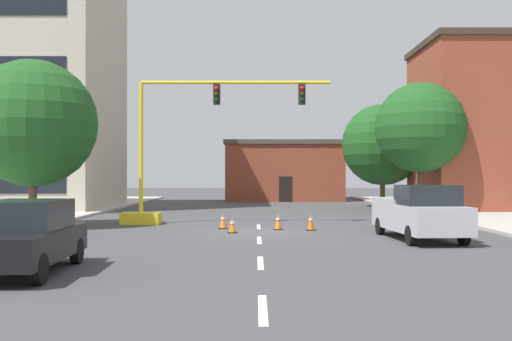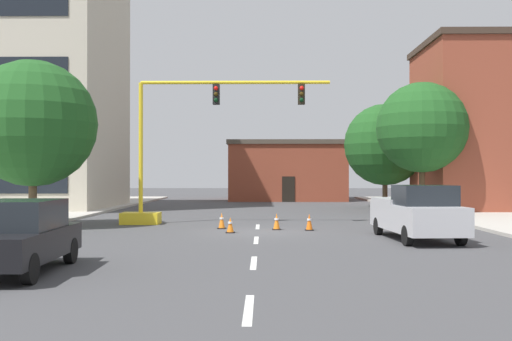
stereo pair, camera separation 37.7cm
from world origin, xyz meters
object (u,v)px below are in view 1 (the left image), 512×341
object	(u,v)px
traffic_signal_gantry	(168,176)
pickup_truck_silver	(418,213)
tree_left_near	(32,123)
traffic_cone_roadside_a	(310,222)
tree_right_mid	(419,128)
tree_right_far	(382,145)
traffic_cone_roadside_c	(231,225)
sedan_black_near_left	(24,236)
traffic_cone_roadside_b	(277,222)
traffic_cone_roadside_d	(222,221)

from	to	relation	value
traffic_signal_gantry	pickup_truck_silver	xyz separation A→B (m)	(10.06, -6.80, -1.32)
tree_left_near	traffic_cone_roadside_a	world-z (taller)	tree_left_near
pickup_truck_silver	tree_right_mid	bearing A→B (deg)	74.44
traffic_signal_gantry	tree_right_far	world-z (taller)	tree_right_far
tree_left_near	traffic_cone_roadside_c	world-z (taller)	tree_left_near
tree_right_far	sedan_black_near_left	world-z (taller)	tree_right_far
sedan_black_near_left	tree_right_far	bearing A→B (deg)	63.05
tree_right_far	traffic_cone_roadside_c	distance (m)	21.83
traffic_cone_roadside_a	tree_right_far	bearing A→B (deg)	69.07
tree_left_near	traffic_cone_roadside_c	xyz separation A→B (m)	(8.97, -2.43, -4.33)
tree_right_far	traffic_cone_roadside_b	world-z (taller)	tree_right_far
tree_right_far	traffic_cone_roadside_a	bearing A→B (deg)	-110.93
traffic_cone_roadside_c	tree_right_mid	bearing A→B (deg)	47.48
sedan_black_near_left	tree_right_mid	bearing A→B (deg)	54.64
traffic_cone_roadside_c	traffic_cone_roadside_d	xyz separation A→B (m)	(-0.48, 1.85, 0.03)
sedan_black_near_left	traffic_cone_roadside_b	bearing A→B (deg)	60.21
tree_right_far	traffic_cone_roadside_d	distance (m)	20.48
tree_left_near	pickup_truck_silver	size ratio (longest dim) A/B	1.35
traffic_cone_roadside_b	tree_left_near	bearing A→B (deg)	174.53
traffic_cone_roadside_b	traffic_cone_roadside_d	bearing A→B (deg)	169.06
pickup_truck_silver	traffic_cone_roadside_c	distance (m)	7.34
tree_right_far	tree_right_mid	xyz separation A→B (m)	(0.79, -7.05, 0.67)
traffic_signal_gantry	traffic_cone_roadside_b	xyz separation A→B (m)	(5.10, -2.89, -1.95)
traffic_cone_roadside_b	traffic_cone_roadside_d	size ratio (longest dim) A/B	1.01
traffic_signal_gantry	traffic_cone_roadside_d	world-z (taller)	traffic_signal_gantry
traffic_cone_roadside_c	traffic_signal_gantry	bearing A→B (deg)	126.77
sedan_black_near_left	traffic_cone_roadside_d	xyz separation A→B (m)	(4.07, 11.72, -0.54)
traffic_cone_roadside_a	traffic_cone_roadside_d	bearing A→B (deg)	168.80
tree_right_far	traffic_cone_roadside_c	xyz separation A→B (m)	(-10.08, -18.90, -4.19)
pickup_truck_silver	traffic_signal_gantry	bearing A→B (deg)	145.95
traffic_signal_gantry	tree_right_far	distance (m)	19.87
traffic_cone_roadside_a	traffic_cone_roadside_d	world-z (taller)	traffic_cone_roadside_a
tree_right_far	traffic_cone_roadside_c	world-z (taller)	tree_right_far
pickup_truck_silver	traffic_cone_roadside_c	bearing A→B (deg)	159.85
tree_left_near	pickup_truck_silver	world-z (taller)	tree_left_near
tree_left_near	sedan_black_near_left	world-z (taller)	tree_left_near
traffic_signal_gantry	traffic_cone_roadside_d	size ratio (longest dim) A/B	14.05
traffic_signal_gantry	pickup_truck_silver	distance (m)	12.22
tree_right_mid	pickup_truck_silver	distance (m)	15.50
tree_right_far	traffic_signal_gantry	bearing A→B (deg)	-132.25
traffic_cone_roadside_b	traffic_signal_gantry	bearing A→B (deg)	150.49
traffic_cone_roadside_d	traffic_cone_roadside_a	bearing A→B (deg)	-11.20
pickup_truck_silver	sedan_black_near_left	world-z (taller)	pickup_truck_silver
pickup_truck_silver	traffic_cone_roadside_b	size ratio (longest dim) A/B	7.77
tree_right_far	tree_left_near	world-z (taller)	tree_left_near
sedan_black_near_left	traffic_cone_roadside_b	distance (m)	12.99
traffic_signal_gantry	traffic_cone_roadside_a	world-z (taller)	traffic_signal_gantry
tree_right_mid	pickup_truck_silver	world-z (taller)	tree_right_mid
traffic_signal_gantry	traffic_cone_roadside_d	distance (m)	4.14
tree_right_mid	pickup_truck_silver	xyz separation A→B (m)	(-4.00, -14.37, -4.21)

